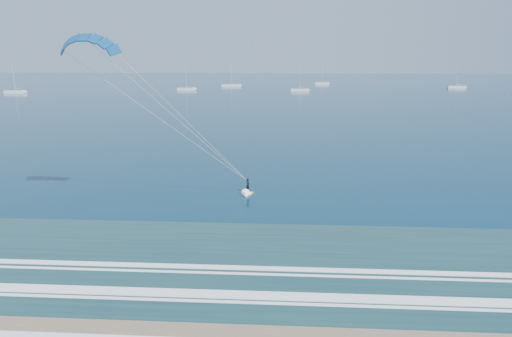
{
  "coord_description": "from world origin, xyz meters",
  "views": [
    {
      "loc": [
        3.5,
        -21.83,
        15.4
      ],
      "look_at": [
        0.63,
        24.59,
        4.06
      ],
      "focal_mm": 32.0,
      "sensor_mm": 36.0,
      "label": 1
    }
  ],
  "objects": [
    {
      "name": "sailboat_0",
      "position": [
        -115.37,
        174.91,
        0.69
      ],
      "size": [
        9.4,
        2.4,
        12.69
      ],
      "color": "silver",
      "rests_on": "ground"
    },
    {
      "name": "sailboat_5",
      "position": [
        91.89,
        221.61,
        0.69
      ],
      "size": [
        9.01,
        2.4,
        12.26
      ],
      "color": "silver",
      "rests_on": "ground"
    },
    {
      "name": "sailboat_3",
      "position": [
        10.62,
        194.67,
        0.68
      ],
      "size": [
        8.22,
        2.4,
        11.48
      ],
      "color": "silver",
      "rests_on": "ground"
    },
    {
      "name": "kitesurfer_rig",
      "position": [
        -8.04,
        25.26,
        9.41
      ],
      "size": [
        19.43,
        9.57,
        18.65
      ],
      "color": "#95D419",
      "rests_on": "ground"
    },
    {
      "name": "sailboat_4",
      "position": [
        25.27,
        251.21,
        0.68
      ],
      "size": [
        7.98,
        2.4,
        10.96
      ],
      "color": "silver",
      "rests_on": "ground"
    },
    {
      "name": "sailboat_1",
      "position": [
        -43.72,
        198.26,
        0.68
      ],
      "size": [
        8.74,
        2.4,
        11.99
      ],
      "color": "silver",
      "rests_on": "ground"
    },
    {
      "name": "sailboat_2",
      "position": [
        -25.44,
        228.06,
        0.69
      ],
      "size": [
        10.29,
        2.4,
        13.66
      ],
      "color": "silver",
      "rests_on": "ground"
    }
  ]
}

